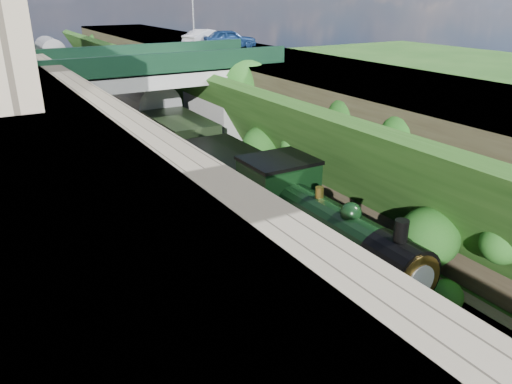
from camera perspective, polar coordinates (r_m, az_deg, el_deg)
name	(u,v)px	position (r m, az deg, el deg)	size (l,w,h in m)	color
trackbed	(171,181)	(29.73, -9.74, 1.26)	(10.00, 90.00, 0.20)	#473F38
retaining_wall	(65,138)	(27.40, -21.01, 5.81)	(1.00, 90.00, 7.00)	#756B56
street_plateau_right	(304,112)	(33.20, 5.54, 9.11)	(8.00, 90.00, 6.25)	#262628
embankment_slope	(231,118)	(32.52, -2.88, 8.42)	(4.47, 91.60, 6.50)	#1E4714
track_left	(137,185)	(29.10, -13.42, 0.82)	(2.50, 90.00, 0.20)	black
track_right	(189,175)	(30.09, -7.63, 1.94)	(2.50, 90.00, 0.20)	black
road_bridge	(157,100)	(32.59, -11.22, 10.27)	(16.00, 6.40, 7.25)	gray
tree	(245,90)	(32.23, -1.24, 11.58)	(3.60, 3.80, 6.60)	black
lamppost	(193,3)	(42.67, -7.20, 20.60)	(0.87, 0.15, 6.00)	gray
car_blue	(229,39)	(41.24, -3.08, 17.09)	(1.72, 4.28, 1.46)	navy
car_silver	(207,38)	(42.12, -5.59, 17.08)	(1.49, 4.27, 1.41)	#BBBAC0
locomotive	(320,233)	(19.22, 7.32, -4.62)	(3.10, 10.22, 3.83)	black
tender	(230,181)	(25.04, -2.94, 1.30)	(2.70, 6.00, 3.05)	black
coach_front	(147,120)	(36.11, -12.36, 7.99)	(2.90, 18.00, 3.70)	black
coach_middle	(85,82)	(53.99, -18.96, 11.83)	(2.90, 18.00, 3.70)	black
coach_rear	(52,61)	(72.33, -22.31, 13.69)	(2.90, 18.00, 3.70)	black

